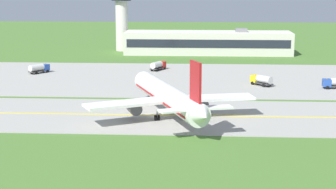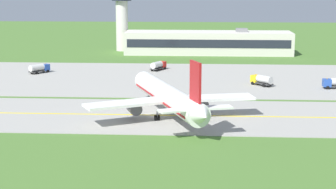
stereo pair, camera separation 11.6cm
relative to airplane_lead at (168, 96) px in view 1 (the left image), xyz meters
name	(u,v)px [view 1 (the left image)]	position (x,y,z in m)	size (l,w,h in m)	color
ground_plane	(156,116)	(-2.47, 1.72, -4.13)	(500.00, 500.00, 0.00)	#47702D
taxiway_strip	(156,115)	(-2.47, 1.72, -4.08)	(240.00, 28.00, 0.10)	#9E9B93
apron_pad	(206,78)	(7.53, 43.72, -4.08)	(140.00, 52.00, 0.10)	#9E9B93
taxiway_centreline	(156,115)	(-2.47, 1.72, -4.03)	(220.00, 0.60, 0.01)	yellow
airplane_lead	(168,96)	(0.00, 0.00, 0.00)	(31.45, 38.17, 12.70)	white
service_truck_baggage	(262,80)	(20.98, 34.09, -2.60)	(5.43, 5.91, 2.65)	yellow
service_truck_fuel	(158,65)	(-6.22, 56.59, -2.60)	(4.50, 6.29, 2.65)	red
service_truck_catering	(39,68)	(-38.88, 49.35, -2.60)	(5.22, 6.04, 2.65)	#264CA5
service_truck_pushback	(335,83)	(38.13, 31.10, -2.60)	(6.09, 2.58, 2.65)	#264CA5
terminal_building	(208,43)	(8.48, 95.37, -0.21)	(58.27, 13.76, 9.01)	beige
control_tower	(121,12)	(-23.10, 102.56, 10.08)	(7.60, 7.60, 23.29)	silver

